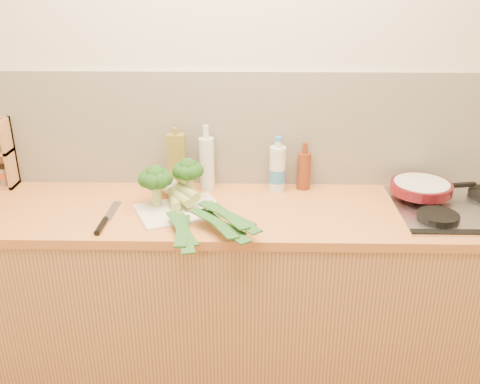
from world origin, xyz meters
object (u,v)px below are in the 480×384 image
object	(u,v)px
gas_hob	(464,208)
chopping_board	(180,210)
skillet	(422,187)
chefs_knife	(104,222)

from	to	relation	value
gas_hob	chopping_board	distance (m)	1.23
chopping_board	skillet	xyz separation A→B (m)	(1.07, 0.15, 0.06)
chopping_board	gas_hob	bearing A→B (deg)	-22.33
gas_hob	chefs_knife	world-z (taller)	gas_hob
gas_hob	chopping_board	world-z (taller)	gas_hob
gas_hob	chefs_knife	distance (m)	1.53
chefs_knife	skillet	distance (m)	1.40
chefs_knife	skillet	xyz separation A→B (m)	(1.37, 0.27, 0.05)
chefs_knife	skillet	size ratio (longest dim) A/B	0.83
chopping_board	skillet	world-z (taller)	skillet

